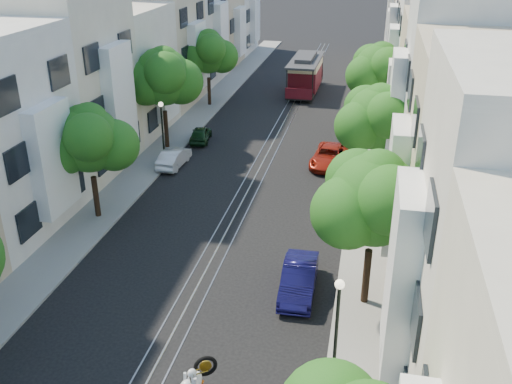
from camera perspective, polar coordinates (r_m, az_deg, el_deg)
The scene contains 22 objects.
ground at distance 42.29m, azimuth 1.80°, elevation 5.12°, with size 200.00×200.00×0.00m, color black.
sidewalk_east at distance 41.73m, azimuth 11.68°, elevation 4.41°, with size 2.50×80.00×0.12m, color gray.
sidewalk_west at distance 44.01m, azimuth -7.58°, elevation 5.79°, with size 2.50×80.00×0.12m, color gray.
rail_left at distance 42.38m, azimuth 1.06°, elevation 5.18°, with size 0.06×80.00×0.02m, color gray.
rail_slot at distance 42.28m, azimuth 1.80°, elevation 5.13°, with size 0.06×80.00×0.02m, color gray.
rail_right at distance 42.20m, azimuth 2.54°, elevation 5.07°, with size 0.06×80.00×0.02m, color gray.
lane_line at distance 42.29m, azimuth 1.80°, elevation 5.12°, with size 0.08×80.00×0.01m, color tan.
townhouses_east at distance 40.51m, azimuth 18.95°, elevation 10.57°, with size 7.75×72.00×12.00m.
townhouses_west at distance 44.31m, azimuth -13.78°, elevation 12.19°, with size 7.75×72.00×11.76m.
tree_e_b at distance 22.35m, azimuth 11.83°, elevation -0.97°, with size 4.93×4.08×6.68m.
tree_e_c at distance 32.67m, azimuth 12.12°, elevation 7.08°, with size 4.84×3.99×6.52m.
tree_e_d at distance 43.24m, azimuth 12.32°, elevation 11.73°, with size 5.01×4.16×6.85m.
tree_w_b at distance 30.43m, azimuth -16.30°, elevation 4.90°, with size 4.72×3.87×6.27m.
tree_w_c at distance 39.86m, azimuth -9.25°, elevation 11.19°, with size 5.13×4.28×7.09m.
tree_w_d at distance 50.15m, azimuth -4.77°, elevation 13.65°, with size 4.84×3.99×6.52m.
lamp_east at distance 19.04m, azimuth 8.14°, elevation -12.30°, with size 0.32×0.32×4.16m.
lamp_west at distance 37.49m, azimuth -9.37°, elevation 6.77°, with size 0.32×0.32×4.16m.
cable_car at distance 55.22m, azimuth 4.98°, elevation 11.83°, with size 2.76×8.46×3.24m.
parked_car_e_mid at distance 24.69m, azimuth 4.31°, elevation -8.66°, with size 1.41×4.04×1.33m, color #0D0B38.
parked_car_e_far at distance 37.95m, azimuth 7.35°, elevation 3.57°, with size 2.08×4.52×1.26m, color maroon.
parked_car_w_mid at distance 37.89m, azimuth -8.21°, elevation 3.42°, with size 1.24×3.56×1.17m, color silver.
parked_car_w_far at distance 42.24m, azimuth -5.56°, elevation 5.79°, with size 1.32×3.28×1.12m, color #143317.
Camera 1 is at (6.76, -11.23, 14.27)m, focal length 40.00 mm.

